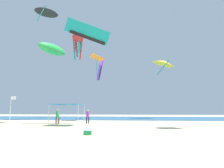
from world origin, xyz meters
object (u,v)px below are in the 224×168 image
object	(u,v)px
banner_flag	(11,108)
cooler_box	(88,133)
person_leftmost	(88,115)
kite_delta_black	(47,11)
canopy_tent	(68,105)
kite_inflatable_green	(52,49)
person_near_tent	(58,115)
kite_octopus_red	(78,39)
kite_diamond_orange	(97,59)
kite_delta_yellow	(164,62)
kite_parafoil_purple	(100,69)
kite_parafoil_teal	(87,32)

from	to	relation	value
banner_flag	cooler_box	bearing A→B (deg)	-33.22
person_leftmost	kite_delta_black	xyz separation A→B (m)	(-6.35, 0.22, 14.96)
canopy_tent	person_leftmost	bearing A→B (deg)	65.27
canopy_tent	kite_inflatable_green	world-z (taller)	kite_inflatable_green
person_near_tent	kite_inflatable_green	world-z (taller)	kite_inflatable_green
canopy_tent	cooler_box	xyz separation A→B (m)	(4.31, -8.51, -2.13)
kite_octopus_red	cooler_box	bearing A→B (deg)	46.54
person_leftmost	canopy_tent	bearing A→B (deg)	84.43
person_leftmost	kite_diamond_orange	xyz separation A→B (m)	(-0.03, 6.47, 9.31)
person_near_tent	kite_inflatable_green	size ratio (longest dim) A/B	0.26
kite_delta_yellow	kite_parafoil_purple	bearing A→B (deg)	118.41
person_near_tent	kite_delta_yellow	world-z (taller)	kite_delta_yellow
banner_flag	kite_inflatable_green	size ratio (longest dim) A/B	0.45
kite_octopus_red	kite_diamond_orange	size ratio (longest dim) A/B	1.80
kite_delta_black	kite_diamond_orange	size ratio (longest dim) A/B	1.06
kite_delta_black	banner_flag	bearing A→B (deg)	174.64
person_leftmost	person_near_tent	bearing A→B (deg)	41.38
kite_inflatable_green	kite_parafoil_purple	bearing A→B (deg)	132.73
kite_inflatable_green	kite_parafoil_purple	world-z (taller)	kite_inflatable_green
cooler_box	kite_octopus_red	world-z (taller)	kite_octopus_red
canopy_tent	person_leftmost	world-z (taller)	canopy_tent
kite_inflatable_green	kite_diamond_orange	bearing A→B (deg)	90.42
canopy_tent	kite_parafoil_teal	distance (m)	10.72
banner_flag	kite_parafoil_teal	distance (m)	13.68
person_near_tent	kite_inflatable_green	xyz separation A→B (m)	(-5.81, 11.60, 12.25)
person_near_tent	person_leftmost	size ratio (longest dim) A/B	1.05
banner_flag	person_near_tent	bearing A→B (deg)	46.50
canopy_tent	kite_diamond_orange	xyz separation A→B (m)	(1.60, 10.00, 8.06)
canopy_tent	kite_parafoil_purple	distance (m)	18.65
banner_flag	kite_parafoil_teal	xyz separation A→B (m)	(7.18, 5.20, 10.42)
cooler_box	kite_octopus_red	size ratio (longest dim) A/B	0.09
kite_inflatable_green	kite_diamond_orange	size ratio (longest dim) A/B	2.16
kite_delta_black	kite_octopus_red	xyz separation A→B (m)	(0.07, 16.66, 1.68)
person_leftmost	kite_octopus_red	size ratio (longest dim) A/B	0.29
canopy_tent	kite_inflatable_green	xyz separation A→B (m)	(-7.74, 13.67, 11.06)
kite_inflatable_green	kite_parafoil_purple	size ratio (longest dim) A/B	1.14
kite_parafoil_purple	banner_flag	bearing A→B (deg)	146.24
banner_flag	kite_delta_black	bearing A→B (deg)	79.94
kite_parafoil_purple	kite_delta_yellow	bearing A→B (deg)	-88.96
kite_parafoil_teal	kite_delta_yellow	bearing A→B (deg)	45.94
person_leftmost	kite_inflatable_green	distance (m)	18.50
banner_flag	kite_diamond_orange	bearing A→B (deg)	58.43
person_leftmost	kite_delta_yellow	bearing A→B (deg)	-107.33
kite_inflatable_green	kite_octopus_red	world-z (taller)	kite_octopus_red
kite_octopus_red	kite_parafoil_purple	distance (m)	10.26
person_leftmost	kite_delta_black	world-z (taller)	kite_delta_black
person_leftmost	banner_flag	world-z (taller)	banner_flag
kite_delta_black	kite_diamond_orange	world-z (taller)	kite_delta_black
kite_parafoil_teal	person_near_tent	bearing A→B (deg)	-168.20
person_near_tent	kite_parafoil_teal	bearing A→B (deg)	7.37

